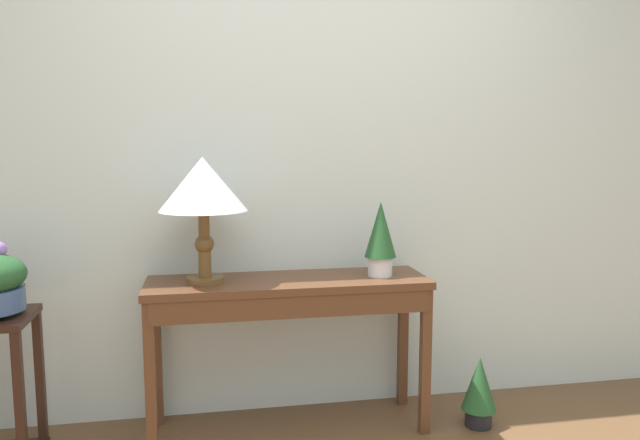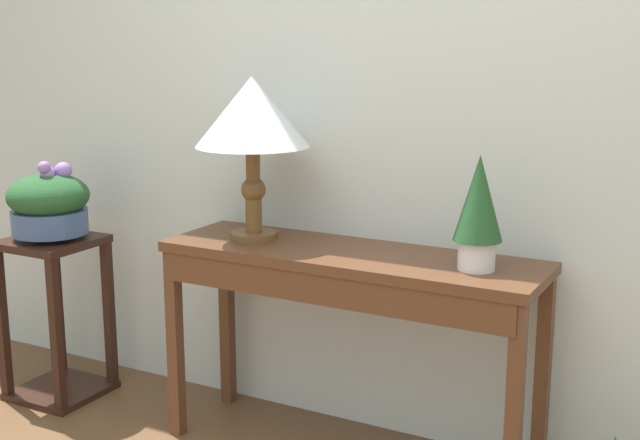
{
  "view_description": "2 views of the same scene",
  "coord_description": "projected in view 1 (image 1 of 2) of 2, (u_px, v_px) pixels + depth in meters",
  "views": [
    {
      "loc": [
        -0.49,
        -1.38,
        1.35
      ],
      "look_at": [
        0.0,
        1.29,
        1.0
      ],
      "focal_mm": 33.44,
      "sensor_mm": 36.0,
      "label": 1
    },
    {
      "loc": [
        1.07,
        -1.14,
        1.43
      ],
      "look_at": [
        -0.28,
        1.35,
        0.81
      ],
      "focal_mm": 47.86,
      "sensor_mm": 36.0,
      "label": 2
    }
  ],
  "objects": [
    {
      "name": "back_wall_with_art",
      "position": [
        308.0,
        134.0,
        2.98
      ],
      "size": [
        9.0,
        0.1,
        2.8
      ],
      "color": "silver",
      "rests_on": "ground"
    },
    {
      "name": "potted_plant_floor",
      "position": [
        479.0,
        389.0,
        2.84
      ],
      "size": [
        0.17,
        0.17,
        0.35
      ],
      "color": "black",
      "rests_on": "ground"
    },
    {
      "name": "potted_plant_on_console",
      "position": [
        380.0,
        236.0,
        2.8
      ],
      "size": [
        0.15,
        0.15,
        0.35
      ],
      "color": "silver",
      "rests_on": "console_table"
    },
    {
      "name": "table_lamp",
      "position": [
        203.0,
        188.0,
        2.64
      ],
      "size": [
        0.39,
        0.39,
        0.56
      ],
      "color": "brown",
      "rests_on": "console_table"
    },
    {
      "name": "console_table",
      "position": [
        289.0,
        302.0,
        2.75
      ],
      "size": [
        1.3,
        0.39,
        0.73
      ],
      "color": "#56331E",
      "rests_on": "ground"
    }
  ]
}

